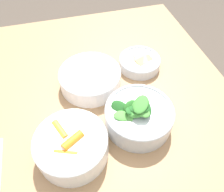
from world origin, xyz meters
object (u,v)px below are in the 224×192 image
at_px(bowl_greens, 138,115).
at_px(bowl_beans_hotdog, 90,79).
at_px(bowl_carrots, 72,145).
at_px(bowl_cookies, 140,62).

relative_size(bowl_greens, bowl_beans_hotdog, 0.95).
bearing_deg(bowl_greens, bowl_beans_hotdog, 28.00).
xyz_separation_m(bowl_carrots, bowl_greens, (0.04, -0.18, 0.00)).
relative_size(bowl_beans_hotdog, bowl_cookies, 1.37).
bearing_deg(bowl_carrots, bowl_greens, -77.70).
bearing_deg(bowl_cookies, bowl_greens, 158.77).
bearing_deg(bowl_carrots, bowl_beans_hotdog, -22.13).
height_order(bowl_beans_hotdog, bowl_cookies, bowl_beans_hotdog).
bearing_deg(bowl_beans_hotdog, bowl_cookies, -77.70).
bearing_deg(bowl_greens, bowl_carrots, 102.30).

